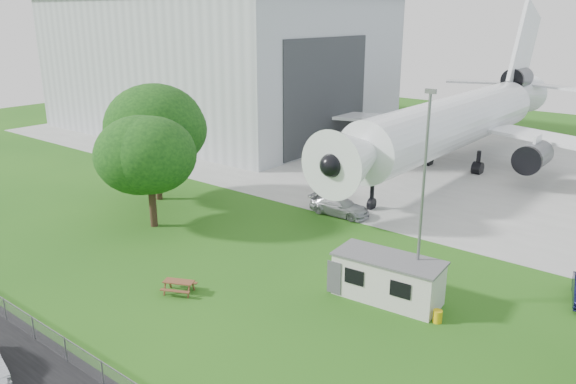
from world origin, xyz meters
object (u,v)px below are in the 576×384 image
Objects in this scene: hangar at (217,61)px; picnic_west at (179,293)px; airliner at (459,119)px; site_cabin at (388,278)px.

picnic_west is at bearing -47.19° from hangar.
site_cabin is at bearing -73.86° from airliner.
site_cabin reaches higher than picnic_west.
airliner is 6.96× the size of site_cabin.
hangar reaches higher than airliner.
site_cabin is at bearing -34.30° from hangar.
picnic_west is at bearing -144.68° from site_cabin.
hangar is 52.09m from picnic_west.
site_cabin is 3.81× the size of picnic_west.
hangar reaches higher than site_cabin.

